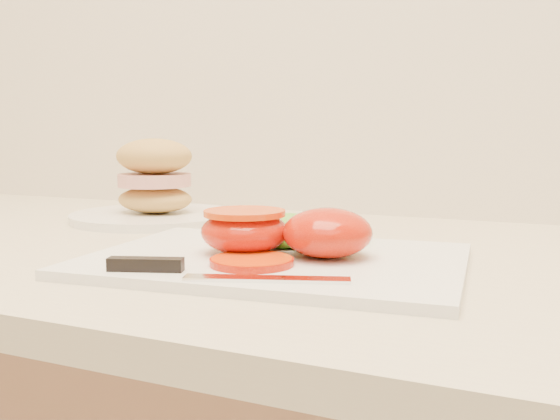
% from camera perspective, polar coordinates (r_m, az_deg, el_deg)
% --- Properties ---
extents(cutting_board, '(0.39, 0.30, 0.01)m').
position_cam_1_polar(cutting_board, '(0.63, -0.38, -4.63)').
color(cutting_board, white).
rests_on(cutting_board, counter).
extents(tomato_half_dome, '(0.09, 0.09, 0.05)m').
position_cam_1_polar(tomato_half_dome, '(0.62, 4.35, -2.08)').
color(tomato_half_dome, red).
rests_on(tomato_half_dome, cutting_board).
extents(tomato_half_cut, '(0.09, 0.09, 0.04)m').
position_cam_1_polar(tomato_half_cut, '(0.64, -3.25, -1.81)').
color(tomato_half_cut, red).
rests_on(tomato_half_cut, cutting_board).
extents(tomato_slice_0, '(0.08, 0.08, 0.01)m').
position_cam_1_polar(tomato_slice_0, '(0.58, -2.60, -4.71)').
color(tomato_slice_0, '#D9440A').
rests_on(tomato_slice_0, cutting_board).
extents(lettuce_leaf_0, '(0.15, 0.11, 0.03)m').
position_cam_1_polar(lettuce_leaf_0, '(0.70, 0.48, -1.91)').
color(lettuce_leaf_0, '#6EC333').
rests_on(lettuce_leaf_0, cutting_board).
extents(lettuce_leaf_1, '(0.12, 0.11, 0.02)m').
position_cam_1_polar(lettuce_leaf_1, '(0.69, 4.22, -2.19)').
color(lettuce_leaf_1, '#6EC333').
rests_on(lettuce_leaf_1, cutting_board).
extents(knife, '(0.22, 0.06, 0.01)m').
position_cam_1_polar(knife, '(0.55, -8.12, -5.44)').
color(knife, silver).
rests_on(knife, cutting_board).
extents(sandwich_plate, '(0.25, 0.25, 0.12)m').
position_cam_1_polar(sandwich_plate, '(0.96, -11.37, 1.72)').
color(sandwich_plate, white).
rests_on(sandwich_plate, counter).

